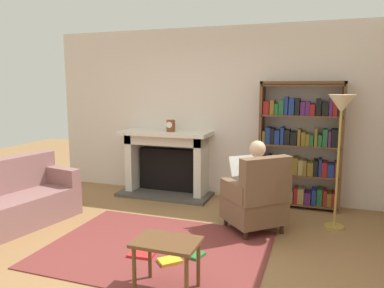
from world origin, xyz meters
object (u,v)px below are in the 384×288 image
(fireplace, at_px, (167,161))
(mantel_clock, at_px, (171,126))
(sofa_floral, at_px, (8,203))
(side_table, at_px, (167,249))
(seated_reader, at_px, (252,181))
(armchair_reading, at_px, (257,199))
(floor_lamp, at_px, (341,116))
(bookshelf, at_px, (300,147))

(fireplace, bearing_deg, mantel_clock, -42.40)
(sofa_floral, distance_m, side_table, 2.60)
(fireplace, height_order, seated_reader, seated_reader)
(armchair_reading, relative_size, floor_lamp, 0.58)
(fireplace, relative_size, floor_lamp, 0.90)
(armchair_reading, bearing_deg, sofa_floral, -26.39)
(side_table, distance_m, floor_lamp, 2.72)
(fireplace, bearing_deg, side_table, -67.14)
(armchair_reading, distance_m, floor_lamp, 1.44)
(bookshelf, distance_m, side_table, 2.98)
(bookshelf, relative_size, seated_reader, 1.63)
(seated_reader, distance_m, sofa_floral, 3.10)
(fireplace, distance_m, bookshelf, 2.12)
(armchair_reading, distance_m, seated_reader, 0.23)
(mantel_clock, distance_m, armchair_reading, 2.01)
(bookshelf, height_order, armchair_reading, bookshelf)
(seated_reader, distance_m, floor_lamp, 1.34)
(side_table, bearing_deg, fireplace, 112.86)
(bookshelf, relative_size, armchair_reading, 1.91)
(bookshelf, bearing_deg, armchair_reading, -109.80)
(armchair_reading, relative_size, sofa_floral, 0.54)
(armchair_reading, height_order, sofa_floral, armchair_reading)
(mantel_clock, height_order, seated_reader, mantel_clock)
(bookshelf, relative_size, sofa_floral, 1.03)
(fireplace, height_order, floor_lamp, floor_lamp)
(fireplace, distance_m, floor_lamp, 2.81)
(bookshelf, height_order, side_table, bookshelf)
(floor_lamp, bearing_deg, sofa_floral, -161.05)
(fireplace, bearing_deg, seated_reader, -33.62)
(fireplace, relative_size, sofa_floral, 0.84)
(armchair_reading, bearing_deg, seated_reader, -90.00)
(armchair_reading, height_order, floor_lamp, floor_lamp)
(sofa_floral, xyz_separation_m, floor_lamp, (3.92, 1.35, 1.11))
(seated_reader, relative_size, side_table, 2.04)
(seated_reader, bearing_deg, bookshelf, -157.60)
(fireplace, distance_m, mantel_clock, 0.61)
(bookshelf, bearing_deg, floor_lamp, -55.33)
(mantel_clock, xyz_separation_m, bookshelf, (1.98, 0.14, -0.25))
(armchair_reading, xyz_separation_m, side_table, (-0.51, -1.61, -0.03))
(armchair_reading, xyz_separation_m, floor_lamp, (0.92, 0.46, 1.00))
(mantel_clock, xyz_separation_m, side_table, (1.05, -2.65, -0.76))
(bookshelf, distance_m, floor_lamp, 1.01)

